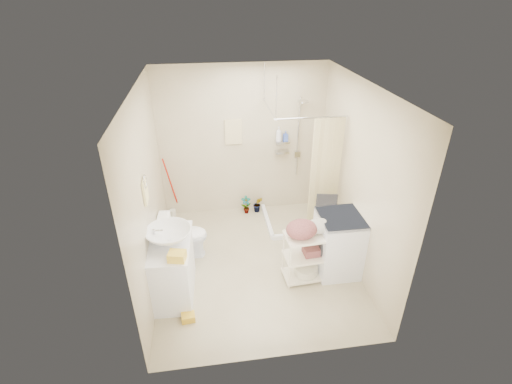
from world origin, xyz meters
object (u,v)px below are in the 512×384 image
(vanity, at_px, (172,268))
(washing_machine, at_px, (339,243))
(toilet, at_px, (184,235))
(laundry_rack, at_px, (308,252))

(vanity, distance_m, washing_machine, 2.30)
(vanity, height_order, washing_machine, washing_machine)
(toilet, height_order, washing_machine, washing_machine)
(vanity, xyz_separation_m, washing_machine, (2.30, 0.15, 0.03))
(washing_machine, bearing_deg, toilet, 163.78)
(vanity, xyz_separation_m, laundry_rack, (1.81, 0.03, 0.02))
(vanity, height_order, toilet, vanity)
(toilet, bearing_deg, vanity, 175.14)
(laundry_rack, bearing_deg, vanity, 177.27)
(toilet, bearing_deg, laundry_rack, -110.72)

